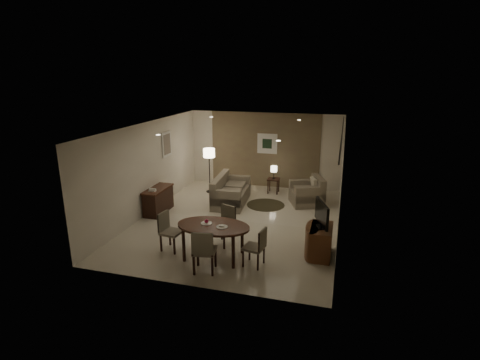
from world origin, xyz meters
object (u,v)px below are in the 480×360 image
(console_desk, at_px, (158,200))
(dining_table, at_px, (214,241))
(chair_far, at_px, (223,226))
(floor_lamp, at_px, (209,171))
(armchair, at_px, (307,191))
(side_table, at_px, (273,186))
(chair_near, at_px, (205,250))
(tv_cabinet, at_px, (321,241))
(chair_right, at_px, (254,247))
(sofa, at_px, (231,190))
(chair_left, at_px, (172,232))

(console_desk, height_order, dining_table, dining_table)
(chair_far, xyz_separation_m, floor_lamp, (-1.74, 3.83, 0.30))
(armchair, distance_m, side_table, 1.51)
(console_desk, relative_size, chair_near, 1.24)
(console_desk, xyz_separation_m, side_table, (2.98, 2.78, -0.12))
(tv_cabinet, relative_size, armchair, 0.90)
(tv_cabinet, bearing_deg, chair_right, -148.27)
(chair_right, distance_m, floor_lamp, 5.38)
(floor_lamp, bearing_deg, sofa, -40.45)
(chair_far, relative_size, chair_left, 1.03)
(console_desk, xyz_separation_m, tv_cabinet, (4.89, -1.50, -0.03))
(chair_right, bearing_deg, armchair, -179.66)
(chair_near, distance_m, chair_left, 1.32)
(chair_near, height_order, chair_right, chair_near)
(tv_cabinet, bearing_deg, side_table, 114.05)
(console_desk, relative_size, side_table, 2.34)
(sofa, relative_size, armchair, 1.87)
(chair_right, height_order, floor_lamp, floor_lamp)
(console_desk, height_order, armchair, armchair)
(chair_right, height_order, sofa, sofa)
(console_desk, xyz_separation_m, chair_far, (2.55, -1.54, 0.10))
(armchair, xyz_separation_m, floor_lamp, (-3.41, 0.36, 0.33))
(tv_cabinet, relative_size, floor_lamp, 0.58)
(chair_far, distance_m, chair_right, 1.26)
(console_desk, bearing_deg, armchair, 24.53)
(tv_cabinet, xyz_separation_m, chair_right, (-1.38, -0.85, 0.08))
(tv_cabinet, distance_m, sofa, 4.17)
(chair_near, bearing_deg, tv_cabinet, -159.05)
(chair_near, height_order, armchair, chair_near)
(chair_near, xyz_separation_m, sofa, (-0.71, 4.24, -0.04))
(dining_table, height_order, side_table, dining_table)
(dining_table, relative_size, chair_right, 1.92)
(chair_far, distance_m, floor_lamp, 4.22)
(console_desk, distance_m, side_table, 4.08)
(dining_table, bearing_deg, chair_near, -87.49)
(chair_left, bearing_deg, chair_near, -114.66)
(sofa, height_order, side_table, sofa)
(tv_cabinet, height_order, armchair, armchair)
(tv_cabinet, relative_size, sofa, 0.48)
(chair_far, distance_m, armchair, 3.85)
(floor_lamp, bearing_deg, console_desk, -109.38)
(chair_right, relative_size, armchair, 0.87)
(chair_far, distance_m, chair_left, 1.23)
(chair_far, bearing_deg, console_desk, 169.78)
(console_desk, bearing_deg, sofa, 36.32)
(console_desk, distance_m, chair_right, 4.23)
(armchair, bearing_deg, chair_near, -39.82)
(console_desk, height_order, side_table, console_desk)
(chair_near, distance_m, chair_right, 1.07)
(dining_table, xyz_separation_m, sofa, (-0.68, 3.61, 0.05))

